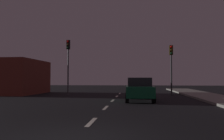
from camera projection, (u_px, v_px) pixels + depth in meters
ground_plane at (107, 106)px, 12.01m from camera, size 80.00×80.00×0.00m
lane_stripe_second at (91, 122)px, 7.64m from camera, size 0.16×1.60×0.01m
lane_stripe_third at (106, 108)px, 11.42m from camera, size 0.16×1.60×0.01m
lane_stripe_fourth at (113, 101)px, 15.19m from camera, size 0.16×1.60×0.01m
lane_stripe_fifth at (117, 96)px, 18.97m from camera, size 0.16×1.60×0.01m
lane_stripe_sixth at (120, 93)px, 22.75m from camera, size 0.16×1.60×0.01m
traffic_signal_left at (68, 56)px, 21.47m from camera, size 0.32×0.38×5.28m
traffic_signal_right at (171, 60)px, 20.47m from camera, size 0.32×0.38×4.63m
car_stopped_ahead at (139, 89)px, 14.97m from camera, size 1.95×4.02×1.58m
storefront_left at (11, 77)px, 22.27m from camera, size 5.83×6.32×3.38m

